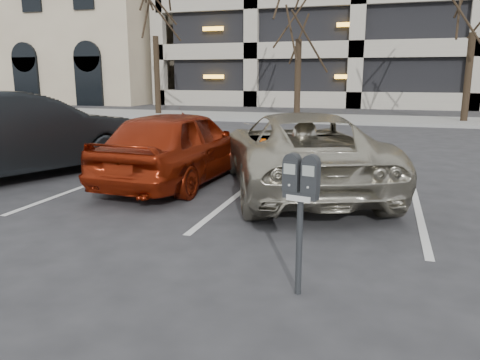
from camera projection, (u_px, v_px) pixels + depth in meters
ground at (303, 239)px, 5.63m from camera, size 140.00×140.00×0.00m
sidewalk at (364, 120)px, 20.55m from camera, size 80.00×4.00×0.12m
stall_lines at (246, 188)px, 8.18m from camera, size 16.90×5.20×0.00m
office_building at (39, 10)px, 39.96m from camera, size 26.00×16.20×15.00m
parking_meter at (301, 191)px, 4.02m from camera, size 0.34×0.19×1.25m
suv_silver at (299, 151)px, 7.97m from camera, size 3.84×5.30×1.35m
car_red at (179, 146)px, 8.52m from camera, size 1.83×4.09×1.37m
car_dark at (15, 135)px, 8.90m from camera, size 3.56×5.32×1.66m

